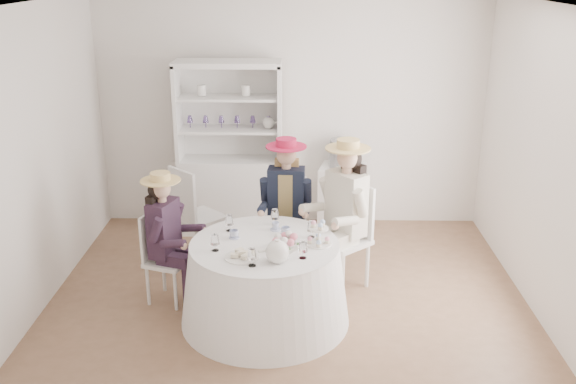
{
  "coord_description": "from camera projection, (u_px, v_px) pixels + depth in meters",
  "views": [
    {
      "loc": [
        0.11,
        -5.37,
        3.03
      ],
      "look_at": [
        0.0,
        0.1,
        1.05
      ],
      "focal_mm": 40.0,
      "sensor_mm": 36.0,
      "label": 1
    }
  ],
  "objects": [
    {
      "name": "hutch",
      "position": [
        231.0,
        173.0,
        7.44
      ],
      "size": [
        1.18,
        0.45,
        2.0
      ],
      "rotation": [
        0.0,
        0.0,
        0.0
      ],
      "color": "silver",
      "rests_on": "ground"
    },
    {
      "name": "table_teapot",
      "position": [
        278.0,
        252.0,
        5.14
      ],
      "size": [
        0.27,
        0.19,
        0.2
      ],
      "rotation": [
        0.0,
        0.0,
        0.1
      ],
      "color": "white",
      "rests_on": "tea_table"
    },
    {
      "name": "spare_chair",
      "position": [
        193.0,
        213.0,
        6.63
      ],
      "size": [
        0.62,
        0.62,
        1.06
      ],
      "rotation": [
        0.0,
        0.0,
        2.37
      ],
      "color": "silver",
      "rests_on": "ground"
    },
    {
      "name": "hatbox",
      "position": [
        343.0,
        153.0,
        7.4
      ],
      "size": [
        0.39,
        0.39,
        0.32
      ],
      "primitive_type": "cylinder",
      "rotation": [
        0.0,
        0.0,
        0.29
      ],
      "color": "black",
      "rests_on": "side_table"
    },
    {
      "name": "guest_right",
      "position": [
        344.0,
        206.0,
        6.06
      ],
      "size": [
        0.64,
        0.62,
        1.49
      ],
      "rotation": [
        0.0,
        0.0,
        -0.85
      ],
      "color": "silver",
      "rests_on": "ground"
    },
    {
      "name": "wall_front",
      "position": [
        281.0,
        266.0,
        3.74
      ],
      "size": [
        4.5,
        0.0,
        4.5
      ],
      "primitive_type": "plane",
      "rotation": [
        -1.57,
        0.0,
        0.0
      ],
      "color": "silver",
      "rests_on": "ground"
    },
    {
      "name": "sandwich_plate",
      "position": [
        242.0,
        256.0,
        5.23
      ],
      "size": [
        0.28,
        0.28,
        0.06
      ],
      "rotation": [
        0.0,
        0.0,
        -0.23
      ],
      "color": "white",
      "rests_on": "tea_table"
    },
    {
      "name": "teacup_a",
      "position": [
        234.0,
        235.0,
        5.6
      ],
      "size": [
        0.09,
        0.09,
        0.06
      ],
      "primitive_type": "imported",
      "rotation": [
        0.0,
        0.0,
        -0.07
      ],
      "color": "white",
      "rests_on": "tea_table"
    },
    {
      "name": "guest_left",
      "position": [
        166.0,
        231.0,
        5.83
      ],
      "size": [
        0.52,
        0.48,
        1.27
      ],
      "rotation": [
        0.0,
        0.0,
        1.25
      ],
      "color": "silver",
      "rests_on": "ground"
    },
    {
      "name": "flower_arrangement",
      "position": [
        285.0,
        239.0,
        5.37
      ],
      "size": [
        0.17,
        0.18,
        0.07
      ],
      "rotation": [
        0.0,
        0.0,
        -0.36
      ],
      "color": "pink",
      "rests_on": "tea_table"
    },
    {
      "name": "teacup_b",
      "position": [
        276.0,
        227.0,
        5.77
      ],
      "size": [
        0.09,
        0.09,
        0.07
      ],
      "primitive_type": "imported",
      "rotation": [
        0.0,
        0.0,
        0.38
      ],
      "color": "white",
      "rests_on": "tea_table"
    },
    {
      "name": "teacup_c",
      "position": [
        286.0,
        232.0,
        5.66
      ],
      "size": [
        0.1,
        0.1,
        0.07
      ],
      "primitive_type": "imported",
      "rotation": [
        0.0,
        0.0,
        -0.18
      ],
      "color": "white",
      "rests_on": "tea_table"
    },
    {
      "name": "wall_back",
      "position": [
        291.0,
        113.0,
        7.5
      ],
      "size": [
        4.5,
        0.0,
        4.5
      ],
      "primitive_type": "plane",
      "rotation": [
        1.57,
        0.0,
        0.0
      ],
      "color": "silver",
      "rests_on": "ground"
    },
    {
      "name": "wall_left",
      "position": [
        34.0,
        162.0,
        5.66
      ],
      "size": [
        0.0,
        4.5,
        4.5
      ],
      "primitive_type": "plane",
      "rotation": [
        1.57,
        0.0,
        1.57
      ],
      "color": "silver",
      "rests_on": "ground"
    },
    {
      "name": "cupcake_stand",
      "position": [
        319.0,
        236.0,
        5.46
      ],
      "size": [
        0.22,
        0.22,
        0.21
      ],
      "rotation": [
        0.0,
        0.0,
        -0.43
      ],
      "color": "white",
      "rests_on": "tea_table"
    },
    {
      "name": "side_table",
      "position": [
        342.0,
        198.0,
        7.58
      ],
      "size": [
        0.59,
        0.59,
        0.78
      ],
      "primitive_type": "cube",
      "rotation": [
        0.0,
        0.0,
        -0.2
      ],
      "color": "silver",
      "rests_on": "ground"
    },
    {
      "name": "guest_mid",
      "position": [
        286.0,
        199.0,
        6.38
      ],
      "size": [
        0.51,
        0.54,
        1.41
      ],
      "rotation": [
        0.0,
        0.0,
        -0.07
      ],
      "color": "silver",
      "rests_on": "ground"
    },
    {
      "name": "wall_right",
      "position": [
        546.0,
        165.0,
        5.58
      ],
      "size": [
        0.0,
        4.5,
        4.5
      ],
      "primitive_type": "plane",
      "rotation": [
        1.57,
        0.0,
        -1.57
      ],
      "color": "silver",
      "rests_on": "ground"
    },
    {
      "name": "tea_table",
      "position": [
        265.0,
        282.0,
        5.62
      ],
      "size": [
        1.49,
        1.49,
        0.74
      ],
      "rotation": [
        0.0,
        0.0,
        0.33
      ],
      "color": "white",
      "rests_on": "ground"
    },
    {
      "name": "flower_bowl",
      "position": [
        285.0,
        245.0,
        5.41
      ],
      "size": [
        0.23,
        0.23,
        0.05
      ],
      "primitive_type": "imported",
      "rotation": [
        0.0,
        0.0,
        0.22
      ],
      "color": "white",
      "rests_on": "tea_table"
    },
    {
      "name": "ceiling",
      "position": [
        288.0,
        4.0,
        5.16
      ],
      "size": [
        4.5,
        4.5,
        0.0
      ],
      "primitive_type": "plane",
      "rotation": [
        3.14,
        0.0,
        0.0
      ],
      "color": "white",
      "rests_on": "wall_back"
    },
    {
      "name": "stemware_set",
      "position": [
        264.0,
        236.0,
        5.47
      ],
      "size": [
        0.89,
        0.93,
        0.15
      ],
      "color": "white",
      "rests_on": "tea_table"
    },
    {
      "name": "ground",
      "position": [
        288.0,
        300.0,
        6.08
      ],
      "size": [
        4.5,
        4.5,
        0.0
      ],
      "primitive_type": "plane",
      "color": "brown",
      "rests_on": "ground"
    }
  ]
}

